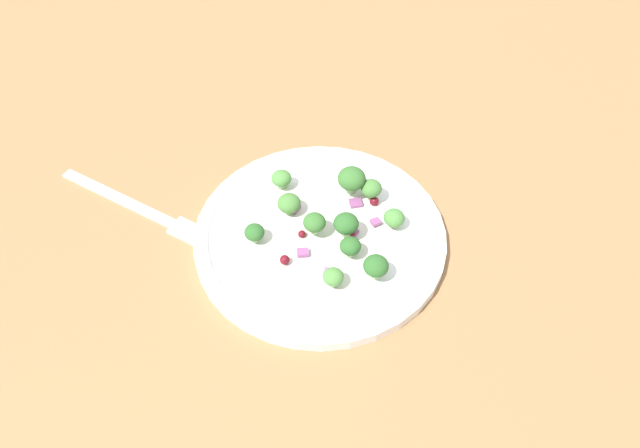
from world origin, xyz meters
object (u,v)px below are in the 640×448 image
plate (320,236)px  fork (139,208)px  broccoli_floret_2 (281,179)px  broccoli_floret_0 (350,246)px  broccoli_floret_1 (394,218)px

plate → fork: 19.65cm
plate → broccoli_floret_2: 7.68cm
plate → fork: plate is taller
broccoli_floret_0 → plate: bearing=66.2°
plate → broccoli_floret_0: 4.60cm
plate → fork: bearing=98.7°
broccoli_floret_2 → fork: 15.41cm
broccoli_floret_2 → broccoli_floret_1: bearing=-93.5°
broccoli_floret_0 → broccoli_floret_2: bearing=58.6°
broccoli_floret_1 → broccoli_floret_2: (0.78, 12.64, 0.13)cm
broccoli_floret_1 → broccoli_floret_2: size_ratio=1.00×
fork → broccoli_floret_1: bearing=-75.8°
broccoli_floret_0 → fork: size_ratio=0.11×
broccoli_floret_2 → fork: size_ratio=0.12×
fork → plate: bearing=-81.3°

